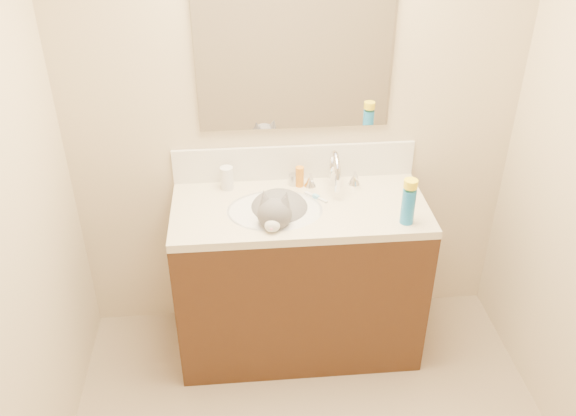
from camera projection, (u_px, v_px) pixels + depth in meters
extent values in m
cube|color=#C8B495|center=(294.00, 105.00, 2.88)|extent=(2.20, 0.04, 2.50)
cube|color=#3A2010|center=(299.00, 281.00, 3.09)|extent=(1.20, 0.55, 0.82)
cube|color=beige|center=(300.00, 209.00, 2.86)|extent=(1.20, 0.55, 0.04)
ellipsoid|color=silver|center=(275.00, 223.00, 2.86)|extent=(0.45, 0.36, 0.14)
cylinder|color=silver|center=(332.00, 175.00, 2.99)|extent=(0.04, 0.04, 0.11)
torus|color=silver|center=(335.00, 171.00, 2.91)|extent=(0.03, 0.20, 0.20)
cylinder|color=silver|center=(337.00, 185.00, 2.85)|extent=(0.03, 0.03, 0.06)
cone|color=silver|center=(310.00, 180.00, 2.99)|extent=(0.06, 0.06, 0.06)
cone|color=silver|center=(354.00, 178.00, 3.01)|extent=(0.06, 0.06, 0.06)
ellipsoid|color=#575457|center=(279.00, 215.00, 2.87)|extent=(0.36, 0.39, 0.22)
ellipsoid|color=#575457|center=(274.00, 214.00, 2.69)|extent=(0.18, 0.17, 0.15)
ellipsoid|color=#575457|center=(277.00, 213.00, 2.77)|extent=(0.13, 0.13, 0.14)
cone|color=#575457|center=(265.00, 198.00, 2.67)|extent=(0.08, 0.09, 0.09)
cone|color=#575457|center=(285.00, 199.00, 2.66)|extent=(0.08, 0.09, 0.09)
ellipsoid|color=silver|center=(272.00, 226.00, 2.65)|extent=(0.08, 0.07, 0.06)
ellipsoid|color=silver|center=(276.00, 227.00, 2.77)|extent=(0.12, 0.09, 0.13)
sphere|color=pink|center=(271.00, 229.00, 2.63)|extent=(0.02, 0.02, 0.02)
cylinder|color=#575457|center=(308.00, 230.00, 2.88)|extent=(0.05, 0.23, 0.04)
cube|color=silver|center=(294.00, 162.00, 3.03)|extent=(1.20, 0.02, 0.18)
cube|color=white|center=(295.00, 45.00, 2.71)|extent=(0.90, 0.02, 0.80)
cylinder|color=silver|center=(227.00, 178.00, 2.96)|extent=(0.08, 0.08, 0.12)
cylinder|color=orange|center=(227.00, 180.00, 2.96)|extent=(0.08, 0.08, 0.04)
cylinder|color=#B7B7BC|center=(293.00, 180.00, 3.00)|extent=(0.06, 0.06, 0.06)
cylinder|color=orange|center=(300.00, 177.00, 2.98)|extent=(0.05, 0.05, 0.10)
cube|color=silver|center=(316.00, 197.00, 2.91)|extent=(0.10, 0.11, 0.01)
cube|color=#71C5F0|center=(316.00, 196.00, 2.91)|extent=(0.03, 0.03, 0.02)
cylinder|color=#1B75BF|center=(408.00, 206.00, 2.69)|extent=(0.07, 0.07, 0.17)
cylinder|color=yellow|center=(411.00, 184.00, 2.63)|extent=(0.08, 0.08, 0.04)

